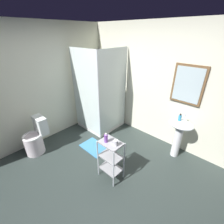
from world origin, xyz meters
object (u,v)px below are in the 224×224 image
Objects in this scene: storage_cart at (111,157)px; hand_soap_bottle at (180,118)px; shower_stall at (100,112)px; bath_mat at (94,147)px; toilet at (36,139)px; pedestal_sink at (179,132)px; conditioner_bottle_purple at (106,138)px; rinse_cup at (116,143)px.

hand_soap_bottle reaches higher than storage_cart.
shower_stall is at bearing -170.65° from hand_soap_bottle.
storage_cart is at bearing -20.59° from bath_mat.
toilet is 5.40× the size of hand_soap_bottle.
hand_soap_bottle is (-0.05, -0.00, 0.29)m from pedestal_sink.
pedestal_sink is at bearing 63.16° from conditioner_bottle_purple.
toilet is 1.70m from conditioner_bottle_purple.
rinse_cup reaches higher than toilet.
rinse_cup is at bearing -34.93° from shower_stall.
storage_cart is 7.66× the size of rinse_cup.
conditioner_bottle_purple reaches higher than pedestal_sink.
storage_cart is 1.23× the size of bath_mat.
shower_stall is 1.60m from toilet.
pedestal_sink reaches higher than bath_mat.
hand_soap_bottle reaches higher than conditioner_bottle_purple.
hand_soap_bottle is 1.35m from rinse_cup.
conditioner_bottle_purple is at bearing -39.70° from shower_stall.
toilet is at bearing -139.00° from hand_soap_bottle.
conditioner_bottle_purple is (-0.07, -0.04, 0.38)m from storage_cart.
rinse_cup is 1.22m from bath_mat.
conditioner_bottle_purple is at bearing -116.84° from pedestal_sink.
shower_stall is at bearing 78.94° from toilet.
hand_soap_bottle reaches higher than bath_mat.
pedestal_sink is 5.75× the size of hand_soap_bottle.
hand_soap_bottle reaches higher than rinse_cup.
conditioner_bottle_purple is (-0.67, -1.32, 0.23)m from pedestal_sink.
storage_cart is at bearing 20.35° from toilet.
toilet is at bearing -101.06° from shower_stall.
pedestal_sink is 1.80m from bath_mat.
shower_stall is at bearing 126.34° from bath_mat.
pedestal_sink is 1.50m from conditioner_bottle_purple.
storage_cart is 1.46m from hand_soap_bottle.
hand_soap_bottle is at bearing 66.47° from storage_cart.
shower_stall reaches higher than bath_mat.
pedestal_sink reaches higher than toilet.
rinse_cup is (1.39, -0.97, 0.32)m from shower_stall.
hand_soap_bottle is at bearing 64.73° from conditioner_bottle_purple.
toilet is 1.03× the size of storage_cart.
rinse_cup is (0.17, 0.04, -0.02)m from conditioner_bottle_purple.
conditioner_bottle_purple is (1.53, 0.55, 0.50)m from toilet.
bath_mat is at bearing 47.76° from toilet.
rinse_cup is at bearing 19.27° from toilet.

